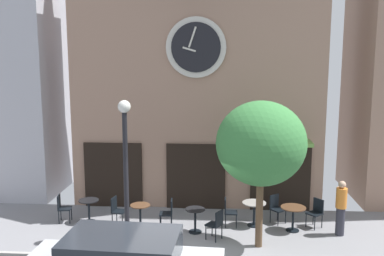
{
  "coord_description": "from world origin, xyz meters",
  "views": [
    {
      "loc": [
        1.01,
        -10.76,
        5.31
      ],
      "look_at": [
        0.15,
        2.05,
        3.19
      ],
      "focal_mm": 41.2,
      "sensor_mm": 36.0,
      "label": 1
    }
  ],
  "objects": [
    {
      "name": "cafe_table_center_left",
      "position": [
        3.23,
        2.21,
        0.56
      ],
      "size": [
        0.76,
        0.76,
        0.76
      ],
      "color": "black",
      "rests_on": "ground_plane"
    },
    {
      "name": "cafe_chair_under_awning",
      "position": [
        -2.25,
        2.34,
        0.53
      ],
      "size": [
        0.47,
        0.47,
        0.9
      ],
      "color": "black",
      "rests_on": "ground_plane"
    },
    {
      "name": "cafe_chair_near_lamp",
      "position": [
        1.27,
        2.47,
        0.53
      ],
      "size": [
        0.41,
        0.41,
        0.9
      ],
      "color": "black",
      "rests_on": "ground_plane"
    },
    {
      "name": "cafe_chair_curbside",
      "position": [
        2.81,
        2.89,
        0.53
      ],
      "size": [
        0.56,
        0.56,
        0.9
      ],
      "color": "black",
      "rests_on": "ground_plane"
    },
    {
      "name": "cafe_table_near_door",
      "position": [
        0.26,
        1.9,
        0.48
      ],
      "size": [
        0.6,
        0.6,
        0.75
      ],
      "color": "black",
      "rests_on": "ground_plane"
    },
    {
      "name": "cafe_table_near_curb",
      "position": [
        -3.2,
        2.5,
        0.5
      ],
      "size": [
        0.64,
        0.64,
        0.75
      ],
      "color": "black",
      "rests_on": "ground_plane"
    },
    {
      "name": "cafe_chair_left_end",
      "position": [
        4.0,
        2.59,
        0.53
      ],
      "size": [
        0.56,
        0.56,
        0.9
      ],
      "color": "black",
      "rests_on": "ground_plane"
    },
    {
      "name": "cafe_chair_near_tree",
      "position": [
        -0.59,
        2.23,
        0.53
      ],
      "size": [
        0.43,
        0.43,
        0.9
      ],
      "color": "black",
      "rests_on": "ground_plane"
    },
    {
      "name": "cafe_chair_by_entrance",
      "position": [
        -4.06,
        2.45,
        0.53
      ],
      "size": [
        0.46,
        0.46,
        0.9
      ],
      "color": "black",
      "rests_on": "ground_plane"
    },
    {
      "name": "cafe_table_center",
      "position": [
        -1.47,
        2.15,
        0.49
      ],
      "size": [
        0.62,
        0.62,
        0.74
      ],
      "color": "black",
      "rests_on": "ground_plane"
    },
    {
      "name": "street_tree",
      "position": [
        2.1,
        1.03,
        2.94
      ],
      "size": [
        2.46,
        2.21,
        4.12
      ],
      "color": "brown",
      "rests_on": "ground_plane"
    },
    {
      "name": "cafe_chair_mid_row",
      "position": [
        0.91,
        1.39,
        0.53
      ],
      "size": [
        0.55,
        0.55,
        0.9
      ],
      "color": "black",
      "rests_on": "ground_plane"
    },
    {
      "name": "pedestrian_orange",
      "position": [
        4.59,
        2.0,
        0.86
      ],
      "size": [
        0.34,
        0.34,
        1.67
      ],
      "color": "#2D2D38",
      "rests_on": "ground_plane"
    },
    {
      "name": "street_lamp",
      "position": [
        -1.67,
        1.17,
        2.08
      ],
      "size": [
        0.36,
        0.36,
        4.1
      ],
      "color": "black",
      "rests_on": "ground_plane"
    },
    {
      "name": "clock_building",
      "position": [
        0.16,
        5.28,
        5.53
      ],
      "size": [
        8.75,
        3.68,
        10.66
      ],
      "color": "#9E7A66",
      "rests_on": "ground_plane"
    },
    {
      "name": "cafe_table_leftmost",
      "position": [
        2.08,
        2.55,
        0.55
      ],
      "size": [
        0.74,
        0.74,
        0.77
      ],
      "color": "black",
      "rests_on": "ground_plane"
    }
  ]
}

